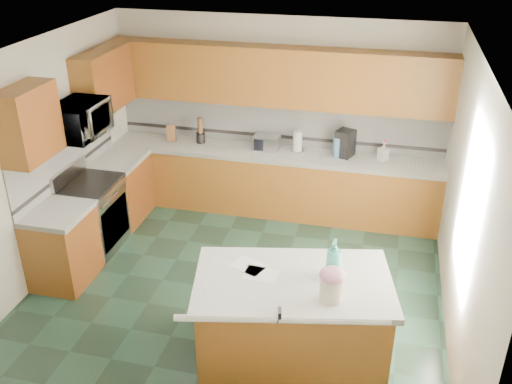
% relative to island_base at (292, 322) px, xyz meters
% --- Properties ---
extents(floor, '(4.60, 4.60, 0.00)m').
position_rel_island_base_xyz_m(floor, '(-0.80, 0.91, -0.43)').
color(floor, black).
rests_on(floor, ground).
extents(ceiling, '(4.60, 4.60, 0.00)m').
position_rel_island_base_xyz_m(ceiling, '(-0.80, 0.91, 2.27)').
color(ceiling, white).
rests_on(ceiling, ground).
extents(wall_back, '(4.60, 0.04, 2.70)m').
position_rel_island_base_xyz_m(wall_back, '(-0.80, 3.23, 0.92)').
color(wall_back, beige).
rests_on(wall_back, ground).
extents(wall_front, '(4.60, 0.04, 2.70)m').
position_rel_island_base_xyz_m(wall_front, '(-0.80, -1.41, 0.92)').
color(wall_front, beige).
rests_on(wall_front, ground).
extents(wall_left, '(0.04, 4.60, 2.70)m').
position_rel_island_base_xyz_m(wall_left, '(-3.12, 0.91, 0.92)').
color(wall_left, beige).
rests_on(wall_left, ground).
extents(wall_right, '(0.04, 4.60, 2.70)m').
position_rel_island_base_xyz_m(wall_right, '(1.52, 0.91, 0.92)').
color(wall_right, beige).
rests_on(wall_right, ground).
extents(back_base_cab, '(4.60, 0.60, 0.86)m').
position_rel_island_base_xyz_m(back_base_cab, '(-0.80, 2.91, 0.00)').
color(back_base_cab, '#451D0A').
rests_on(back_base_cab, ground).
extents(back_countertop, '(4.60, 0.64, 0.06)m').
position_rel_island_base_xyz_m(back_countertop, '(-0.80, 2.91, 0.46)').
color(back_countertop, white).
rests_on(back_countertop, back_base_cab).
extents(back_upper_cab, '(4.60, 0.33, 0.78)m').
position_rel_island_base_xyz_m(back_upper_cab, '(-0.80, 3.05, 1.51)').
color(back_upper_cab, '#451D0A').
rests_on(back_upper_cab, wall_back).
extents(back_backsplash, '(4.60, 0.02, 0.63)m').
position_rel_island_base_xyz_m(back_backsplash, '(-0.80, 3.20, 0.81)').
color(back_backsplash, silver).
rests_on(back_backsplash, back_countertop).
extents(back_accent_band, '(4.60, 0.01, 0.05)m').
position_rel_island_base_xyz_m(back_accent_band, '(-0.80, 3.19, 0.61)').
color(back_accent_band, black).
rests_on(back_accent_band, back_countertop).
extents(left_base_cab_rear, '(0.60, 0.82, 0.86)m').
position_rel_island_base_xyz_m(left_base_cab_rear, '(-2.80, 2.20, 0.00)').
color(left_base_cab_rear, '#451D0A').
rests_on(left_base_cab_rear, ground).
extents(left_counter_rear, '(0.64, 0.82, 0.06)m').
position_rel_island_base_xyz_m(left_counter_rear, '(-2.80, 2.20, 0.46)').
color(left_counter_rear, white).
rests_on(left_counter_rear, left_base_cab_rear).
extents(left_base_cab_front, '(0.60, 0.72, 0.86)m').
position_rel_island_base_xyz_m(left_base_cab_front, '(-2.80, 0.67, 0.00)').
color(left_base_cab_front, '#451D0A').
rests_on(left_base_cab_front, ground).
extents(left_counter_front, '(0.64, 0.72, 0.06)m').
position_rel_island_base_xyz_m(left_counter_front, '(-2.80, 0.67, 0.46)').
color(left_counter_front, white).
rests_on(left_counter_front, left_base_cab_front).
extents(left_backsplash, '(0.02, 2.30, 0.63)m').
position_rel_island_base_xyz_m(left_backsplash, '(-3.09, 1.46, 0.81)').
color(left_backsplash, silver).
rests_on(left_backsplash, wall_left).
extents(left_accent_band, '(0.01, 2.30, 0.05)m').
position_rel_island_base_xyz_m(left_accent_band, '(-3.08, 1.46, 0.61)').
color(left_accent_band, black).
rests_on(left_accent_band, wall_left).
extents(left_upper_cab_rear, '(0.33, 1.09, 0.78)m').
position_rel_island_base_xyz_m(left_upper_cab_rear, '(-2.94, 2.34, 1.51)').
color(left_upper_cab_rear, '#451D0A').
rests_on(left_upper_cab_rear, wall_left).
extents(left_upper_cab_front, '(0.33, 0.72, 0.78)m').
position_rel_island_base_xyz_m(left_upper_cab_front, '(-2.94, 0.67, 1.51)').
color(left_upper_cab_front, '#451D0A').
rests_on(left_upper_cab_front, wall_left).
extents(range_body, '(0.60, 0.76, 0.88)m').
position_rel_island_base_xyz_m(range_body, '(-2.80, 1.41, 0.01)').
color(range_body, '#B7B7BC').
rests_on(range_body, ground).
extents(range_oven_door, '(0.02, 0.68, 0.55)m').
position_rel_island_base_xyz_m(range_oven_door, '(-2.51, 1.41, -0.03)').
color(range_oven_door, black).
rests_on(range_oven_door, range_body).
extents(range_cooktop, '(0.62, 0.78, 0.04)m').
position_rel_island_base_xyz_m(range_cooktop, '(-2.80, 1.41, 0.47)').
color(range_cooktop, black).
rests_on(range_cooktop, range_body).
extents(range_handle, '(0.02, 0.66, 0.02)m').
position_rel_island_base_xyz_m(range_handle, '(-2.48, 1.41, 0.35)').
color(range_handle, '#B7B7BC').
rests_on(range_handle, range_body).
extents(range_backguard, '(0.06, 0.76, 0.18)m').
position_rel_island_base_xyz_m(range_backguard, '(-3.06, 1.41, 0.59)').
color(range_backguard, '#B7B7BC').
rests_on(range_backguard, range_body).
extents(microwave, '(0.50, 0.73, 0.41)m').
position_rel_island_base_xyz_m(microwave, '(-2.80, 1.41, 1.30)').
color(microwave, '#B7B7BC').
rests_on(microwave, wall_left).
extents(island_base, '(1.86, 1.30, 0.86)m').
position_rel_island_base_xyz_m(island_base, '(0.00, 0.00, 0.00)').
color(island_base, '#451D0A').
rests_on(island_base, ground).
extents(island_top, '(1.98, 1.42, 0.06)m').
position_rel_island_base_xyz_m(island_top, '(0.00, 0.00, 0.46)').
color(island_top, white).
rests_on(island_top, island_base).
extents(island_bullnose, '(1.77, 0.43, 0.06)m').
position_rel_island_base_xyz_m(island_bullnose, '(0.00, -0.54, 0.46)').
color(island_bullnose, white).
rests_on(island_bullnose, island_base).
extents(treat_jar, '(0.26, 0.26, 0.21)m').
position_rel_island_base_xyz_m(treat_jar, '(0.36, -0.20, 0.60)').
color(treat_jar, beige).
rests_on(treat_jar, island_top).
extents(treat_jar_lid, '(0.22, 0.22, 0.14)m').
position_rel_island_base_xyz_m(treat_jar_lid, '(0.36, -0.20, 0.74)').
color(treat_jar_lid, pink).
rests_on(treat_jar_lid, treat_jar).
extents(treat_jar_knob, '(0.07, 0.03, 0.03)m').
position_rel_island_base_xyz_m(treat_jar_knob, '(0.36, -0.20, 0.78)').
color(treat_jar_knob, tan).
rests_on(treat_jar_knob, treat_jar_lid).
extents(treat_jar_knob_end_l, '(0.04, 0.04, 0.04)m').
position_rel_island_base_xyz_m(treat_jar_knob_end_l, '(0.33, -0.20, 0.78)').
color(treat_jar_knob_end_l, tan).
rests_on(treat_jar_knob_end_l, treat_jar_lid).
extents(treat_jar_knob_end_r, '(0.04, 0.04, 0.04)m').
position_rel_island_base_xyz_m(treat_jar_knob_end_r, '(0.40, -0.20, 0.78)').
color(treat_jar_knob_end_r, tan).
rests_on(treat_jar_knob_end_r, treat_jar_lid).
extents(soap_bottle_island, '(0.17, 0.17, 0.39)m').
position_rel_island_base_xyz_m(soap_bottle_island, '(0.34, 0.13, 0.69)').
color(soap_bottle_island, teal).
rests_on(soap_bottle_island, island_top).
extents(paper_sheet_a, '(0.32, 0.25, 0.00)m').
position_rel_island_base_xyz_m(paper_sheet_a, '(-0.31, 0.02, 0.49)').
color(paper_sheet_a, white).
rests_on(paper_sheet_a, island_top).
extents(paper_sheet_b, '(0.38, 0.33, 0.00)m').
position_rel_island_base_xyz_m(paper_sheet_b, '(-0.45, 0.12, 0.49)').
color(paper_sheet_b, white).
rests_on(paper_sheet_b, island_top).
extents(clamp_body, '(0.05, 0.10, 0.08)m').
position_rel_island_base_xyz_m(clamp_body, '(-0.02, -0.52, 0.50)').
color(clamp_body, black).
rests_on(clamp_body, island_top).
extents(clamp_handle, '(0.01, 0.07, 0.01)m').
position_rel_island_base_xyz_m(clamp_handle, '(-0.02, -0.57, 0.48)').
color(clamp_handle, black).
rests_on(clamp_handle, island_top).
extents(knife_block, '(0.18, 0.21, 0.26)m').
position_rel_island_base_xyz_m(knife_block, '(-2.32, 2.96, 0.61)').
color(knife_block, '#472814').
rests_on(knife_block, back_countertop).
extents(utensil_crock, '(0.12, 0.12, 0.15)m').
position_rel_island_base_xyz_m(utensil_crock, '(-1.88, 2.99, 0.57)').
color(utensil_crock, black).
rests_on(utensil_crock, back_countertop).
extents(utensil_bundle, '(0.07, 0.07, 0.22)m').
position_rel_island_base_xyz_m(utensil_bundle, '(-1.88, 2.99, 0.75)').
color(utensil_bundle, '#472814').
rests_on(utensil_bundle, utensil_crock).
extents(toaster_oven, '(0.37, 0.26, 0.20)m').
position_rel_island_base_xyz_m(toaster_oven, '(-0.91, 2.96, 0.59)').
color(toaster_oven, '#B7B7BC').
rests_on(toaster_oven, back_countertop).
extents(toaster_oven_door, '(0.31, 0.01, 0.16)m').
position_rel_island_base_xyz_m(toaster_oven_door, '(-0.91, 2.85, 0.59)').
color(toaster_oven_door, black).
rests_on(toaster_oven_door, toaster_oven).
extents(paper_towel, '(0.13, 0.13, 0.29)m').
position_rel_island_base_xyz_m(paper_towel, '(-0.49, 3.01, 0.63)').
color(paper_towel, white).
rests_on(paper_towel, back_countertop).
extents(paper_towel_base, '(0.19, 0.19, 0.01)m').
position_rel_island_base_xyz_m(paper_towel_base, '(-0.49, 3.01, 0.50)').
color(paper_towel_base, '#B7B7BC').
rests_on(paper_towel_base, back_countertop).
extents(water_jug, '(0.17, 0.17, 0.27)m').
position_rel_island_base_xyz_m(water_jug, '(0.09, 2.97, 0.63)').
color(water_jug, '#65A0CE').
rests_on(water_jug, back_countertop).
extents(water_jug_neck, '(0.08, 0.08, 0.04)m').
position_rel_island_base_xyz_m(water_jug_neck, '(0.09, 2.97, 0.78)').
color(water_jug_neck, '#65A0CE').
rests_on(water_jug_neck, water_jug).
extents(coffee_maker, '(0.29, 0.30, 0.36)m').
position_rel_island_base_xyz_m(coffee_maker, '(0.16, 2.99, 0.67)').
color(coffee_maker, black).
rests_on(coffee_maker, back_countertop).
extents(coffee_carafe, '(0.15, 0.15, 0.15)m').
position_rel_island_base_xyz_m(coffee_carafe, '(0.16, 2.94, 0.57)').
color(coffee_carafe, black).
rests_on(coffee_carafe, back_countertop).
extents(soap_bottle_back, '(0.16, 0.16, 0.26)m').
position_rel_island_base_xyz_m(soap_bottle_back, '(0.68, 2.96, 0.62)').
color(soap_bottle_back, white).
rests_on(soap_bottle_back, back_countertop).
extents(soap_back_cap, '(0.02, 0.02, 0.03)m').
position_rel_island_base_xyz_m(soap_back_cap, '(0.68, 2.96, 0.76)').
color(soap_back_cap, red).
rests_on(soap_back_cap, soap_bottle_back).
extents(window_light_proxy, '(0.02, 1.40, 1.10)m').
position_rel_island_base_xyz_m(window_light_proxy, '(1.49, 0.71, 1.07)').
color(window_light_proxy, white).
rests_on(window_light_proxy, wall_right).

